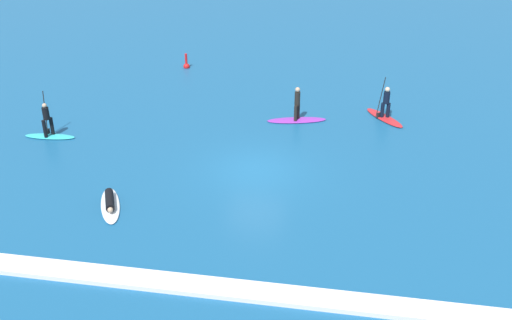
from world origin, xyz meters
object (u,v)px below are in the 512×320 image
surfer_on_teal_board (49,128)px  surfer_on_white_board (110,203)px  marker_buoy (186,65)px  surfer_on_red_board (385,111)px  surfer_on_purple_board (297,113)px

surfer_on_teal_board → surfer_on_white_board: size_ratio=0.90×
surfer_on_teal_board → marker_buoy: 11.47m
surfer_on_red_board → surfer_on_white_board: bearing=95.5°
surfer_on_white_board → marker_buoy: 16.26m
surfer_on_red_board → marker_buoy: surfer_on_red_board is taller
surfer_on_white_board → marker_buoy: size_ratio=2.74×
surfer_on_red_board → marker_buoy: size_ratio=2.53×
surfer_on_purple_board → surfer_on_red_board: bearing=179.2°
surfer_on_teal_board → surfer_on_red_board: (16.18, 4.93, -0.05)m
surfer_on_teal_board → surfer_on_white_board: (5.25, -5.45, -0.32)m
surfer_on_red_board → surfer_on_white_board: 15.08m
surfer_on_teal_board → surfer_on_white_board: bearing=130.2°
surfer_on_teal_board → surfer_on_red_board: size_ratio=0.98×
surfer_on_white_board → marker_buoy: (-1.29, 16.21, 0.04)m
surfer_on_white_board → surfer_on_teal_board: bearing=-159.8°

